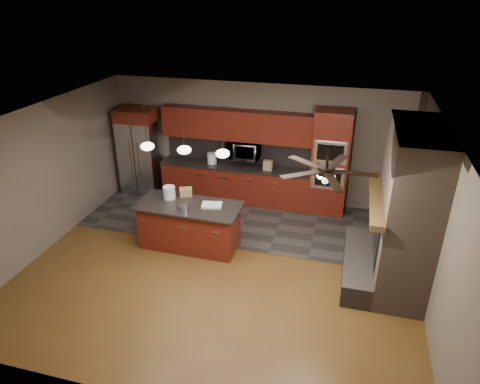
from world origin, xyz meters
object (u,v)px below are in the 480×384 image
(oven_tower, at_px, (330,163))
(kitchen_island, at_px, (190,225))
(paint_can, at_px, (184,208))
(counter_bucket, at_px, (212,158))
(white_bucket, at_px, (169,192))
(refrigerator, at_px, (141,151))
(cardboard_box, at_px, (186,192))
(counter_box, at_px, (268,165))
(microwave, at_px, (244,150))
(paint_tray, at_px, (212,205))

(oven_tower, bearing_deg, kitchen_island, -138.61)
(kitchen_island, xyz_separation_m, paint_can, (0.01, -0.24, 0.51))
(counter_bucket, bearing_deg, white_bucket, -95.86)
(refrigerator, height_order, cardboard_box, refrigerator)
(refrigerator, relative_size, counter_bucket, 8.51)
(kitchen_island, bearing_deg, refrigerator, 135.15)
(refrigerator, distance_m, cardboard_box, 2.57)
(white_bucket, height_order, paint_can, white_bucket)
(cardboard_box, relative_size, counter_bucket, 0.98)
(white_bucket, xyz_separation_m, cardboard_box, (0.27, 0.20, -0.05))
(kitchen_island, relative_size, cardboard_box, 8.31)
(refrigerator, xyz_separation_m, counter_box, (3.18, 0.03, -0.05))
(refrigerator, bearing_deg, paint_can, -48.71)
(oven_tower, height_order, kitchen_island, oven_tower)
(paint_can, distance_m, counter_bucket, 2.46)
(white_bucket, bearing_deg, microwave, 64.75)
(paint_can, bearing_deg, kitchen_island, 91.92)
(paint_tray, xyz_separation_m, cardboard_box, (-0.64, 0.29, 0.06))
(oven_tower, xyz_separation_m, refrigerator, (-4.56, -0.07, -0.13))
(microwave, height_order, white_bucket, microwave)
(paint_tray, xyz_separation_m, counter_bucket, (-0.70, 2.13, 0.09))
(white_bucket, distance_m, paint_can, 0.63)
(paint_tray, bearing_deg, white_bucket, 162.26)
(kitchen_island, bearing_deg, microwave, 77.94)
(microwave, xyz_separation_m, kitchen_island, (-0.52, -2.26, -0.83))
(oven_tower, bearing_deg, paint_can, -135.57)
(microwave, bearing_deg, oven_tower, -1.66)
(white_bucket, distance_m, counter_bucket, 2.04)
(paint_can, xyz_separation_m, cardboard_box, (-0.20, 0.61, 0.02))
(paint_can, distance_m, counter_box, 2.64)
(counter_box, bearing_deg, kitchen_island, -114.24)
(oven_tower, relative_size, kitchen_island, 1.17)
(white_bucket, bearing_deg, kitchen_island, -20.56)
(counter_bucket, distance_m, counter_box, 1.37)
(cardboard_box, xyz_separation_m, counter_box, (1.31, 1.79, 0.01))
(microwave, bearing_deg, paint_can, -101.60)
(refrigerator, bearing_deg, cardboard_box, -43.09)
(kitchen_island, bearing_deg, paint_can, -87.15)
(paint_tray, xyz_separation_m, counter_box, (0.67, 2.08, 0.07))
(kitchen_island, distance_m, paint_tray, 0.66)
(microwave, xyz_separation_m, paint_tray, (-0.07, -2.18, -0.36))
(paint_tray, bearing_deg, microwave, 76.14)
(counter_bucket, bearing_deg, counter_box, -2.09)
(kitchen_island, bearing_deg, cardboard_box, 118.40)
(cardboard_box, relative_size, counter_box, 1.11)
(counter_box, bearing_deg, white_bucket, -125.39)
(paint_can, relative_size, paint_tray, 0.44)
(refrigerator, relative_size, paint_can, 12.65)
(oven_tower, bearing_deg, paint_tray, -134.00)
(microwave, distance_m, cardboard_box, 2.04)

